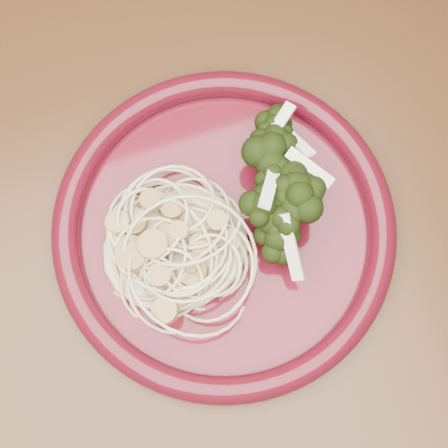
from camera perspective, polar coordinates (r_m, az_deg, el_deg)
name	(u,v)px	position (r m, az deg, el deg)	size (l,w,h in m)	color
dining_table	(177,340)	(0.60, -4.36, -10.49)	(1.20, 0.80, 0.75)	#472814
dinner_plate	(224,227)	(0.51, 0.00, -0.30)	(0.30, 0.30, 0.02)	#4B0C17
spaghetti_pile	(175,245)	(0.50, -4.51, -1.89)	(0.12, 0.11, 0.03)	beige
scallop_cluster	(172,234)	(0.47, -4.81, -0.94)	(0.11, 0.11, 0.04)	#A98847
broccoli_pile	(284,196)	(0.50, 5.50, 2.61)	(0.08, 0.14, 0.05)	black
onion_garnish	(288,183)	(0.47, 5.84, 3.76)	(0.06, 0.09, 0.05)	beige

